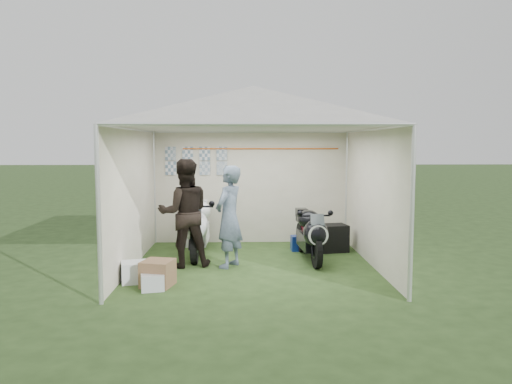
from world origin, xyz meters
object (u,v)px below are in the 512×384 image
person_dark_jacket (184,213)px  crate_0 (137,272)px  motorcycle_white (198,225)px  person_blue_jacket (229,217)px  paddock_stand (301,243)px  canopy_tent (253,112)px  crate_1 (158,273)px  motorcycle_black (310,232)px  equipment_box (333,238)px  crate_2 (152,282)px

person_dark_jacket → crate_0: person_dark_jacket is taller
motorcycle_white → person_blue_jacket: size_ratio=1.22×
motorcycle_white → paddock_stand: (1.95, 0.37, -0.43)m
canopy_tent → crate_1: size_ratio=13.49×
motorcycle_black → crate_1: bearing=-152.1°
paddock_stand → canopy_tent: bearing=-130.7°
equipment_box → crate_1: size_ratio=1.23×
person_blue_jacket → crate_0: person_blue_jacket is taller
paddock_stand → person_blue_jacket: size_ratio=0.23×
person_blue_jacket → motorcycle_black: bearing=134.0°
person_dark_jacket → equipment_box: (2.70, 1.08, -0.65)m
crate_0 → crate_1: crate_1 is taller
canopy_tent → person_dark_jacket: canopy_tent is taller
crate_0 → motorcycle_black: bearing=24.8°
equipment_box → crate_2: (-3.00, -2.46, -0.14)m
crate_0 → crate_1: 0.41m
motorcycle_white → crate_2: size_ratio=6.61×
motorcycle_white → motorcycle_black: size_ratio=1.13×
canopy_tent → motorcycle_white: 2.36m
crate_1 → paddock_stand: bearing=44.7°
canopy_tent → person_blue_jacket: canopy_tent is taller
equipment_box → motorcycle_black: bearing=-125.7°
motorcycle_white → crate_1: bearing=-101.5°
crate_1 → crate_2: crate_1 is taller
canopy_tent → person_dark_jacket: 2.03m
person_dark_jacket → crate_0: size_ratio=3.94×
canopy_tent → motorcycle_black: (1.01, 0.27, -2.07)m
crate_0 → canopy_tent: bearing=29.9°
person_blue_jacket → equipment_box: (1.95, 1.15, -0.59)m
motorcycle_white → person_blue_jacket: person_blue_jacket is taller
crate_0 → crate_1: size_ratio=1.09×
person_blue_jacket → crate_0: bearing=-28.9°
crate_2 → person_dark_jacket: bearing=77.8°
canopy_tent → motorcycle_white: bearing=143.8°
motorcycle_white → person_dark_jacket: (-0.15, -0.79, 0.33)m
paddock_stand → motorcycle_white: bearing=-169.2°
person_blue_jacket → crate_2: 1.83m
motorcycle_white → crate_0: bearing=-113.1°
paddock_stand → equipment_box: equipment_box is taller
paddock_stand → crate_2: paddock_stand is taller
crate_0 → crate_2: (0.30, -0.43, -0.04)m
canopy_tent → crate_1: 3.03m
motorcycle_black → canopy_tent: bearing=-169.0°
crate_2 → crate_1: bearing=79.2°
motorcycle_white → crate_1: size_ratio=4.95×
canopy_tent → crate_2: canopy_tent is taller
motorcycle_black → crate_1: size_ratio=4.40×
canopy_tent → crate_0: canopy_tent is taller
crate_0 → crate_2: bearing=-55.3°
crate_1 → crate_2: (-0.04, -0.21, -0.07)m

